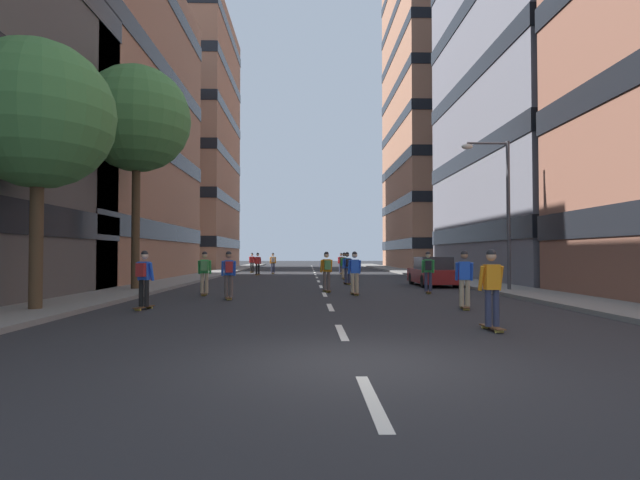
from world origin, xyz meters
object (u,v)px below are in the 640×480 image
at_px(skater_7, 204,270).
at_px(skater_3, 252,261).
at_px(parked_car_near, 433,273).
at_px(skater_9, 428,270).
at_px(streetlamp_right, 500,198).
at_px(skater_2, 144,276).
at_px(skater_4, 341,262).
at_px(skater_1, 347,266).
at_px(street_tree_near, 38,115).
at_px(skater_6, 344,264).
at_px(skater_10, 273,262).
at_px(skater_0, 229,272).
at_px(skater_13, 327,269).
at_px(skater_12, 464,277).
at_px(street_tree_mid, 137,120).
at_px(skater_8, 492,285).
at_px(skater_5, 258,263).
at_px(skater_11, 355,271).

bearing_deg(skater_7, skater_3, 91.78).
distance_m(parked_car_near, skater_7, 12.20).
bearing_deg(skater_9, streetlamp_right, 9.54).
height_order(streetlamp_right, skater_2, streetlamp_right).
relative_size(skater_2, skater_4, 1.00).
distance_m(skater_1, skater_4, 14.53).
relative_size(street_tree_near, skater_6, 4.27).
bearing_deg(skater_10, skater_1, -71.25).
bearing_deg(skater_2, skater_0, 58.55).
height_order(parked_car_near, skater_1, skater_1).
height_order(streetlamp_right, skater_0, streetlamp_right).
height_order(skater_4, skater_13, same).
bearing_deg(streetlamp_right, skater_13, 177.69).
height_order(skater_3, skater_12, same).
height_order(street_tree_mid, skater_12, street_tree_mid).
xyz_separation_m(skater_6, skater_12, (2.27, -18.29, 0.00)).
relative_size(skater_8, skater_9, 1.00).
bearing_deg(street_tree_mid, skater_3, 83.17).
relative_size(streetlamp_right, skater_1, 3.65).
relative_size(skater_7, skater_8, 1.00).
xyz_separation_m(skater_7, skater_9, (9.28, 0.75, 0.00)).
bearing_deg(skater_9, parked_car_near, 73.78).
relative_size(skater_4, skater_5, 1.00).
bearing_deg(skater_9, skater_11, -167.32).
xyz_separation_m(parked_car_near, skater_12, (-1.84, -11.10, 0.29)).
bearing_deg(skater_8, skater_13, 105.83).
xyz_separation_m(skater_0, skater_8, (6.91, -7.68, -0.03)).
bearing_deg(skater_4, street_tree_near, -110.84).
xyz_separation_m(street_tree_mid, skater_3, (2.72, 22.75, -6.69)).
relative_size(street_tree_mid, skater_11, 5.61).
bearing_deg(skater_3, street_tree_near, -95.03).
distance_m(skater_6, skater_9, 12.50).
distance_m(skater_4, skater_9, 20.95).
bearing_deg(parked_car_near, skater_5, 127.05).
height_order(street_tree_mid, skater_13, street_tree_mid).
xyz_separation_m(skater_6, skater_8, (1.54, -22.49, 0.00)).
relative_size(skater_4, skater_6, 1.00).
xyz_separation_m(street_tree_near, skater_10, (4.80, 28.07, -4.60)).
height_order(skater_1, skater_9, same).
relative_size(skater_7, skater_12, 1.00).
distance_m(skater_9, skater_10, 22.70).
distance_m(skater_5, skater_11, 20.49).
xyz_separation_m(skater_2, skater_12, (9.67, -0.15, -0.03)).
xyz_separation_m(street_tree_near, skater_3, (2.72, 30.97, -4.60)).
distance_m(skater_0, skater_6, 15.75).
bearing_deg(skater_8, skater_9, 83.82).
bearing_deg(skater_12, skater_11, 117.72).
distance_m(skater_10, skater_12, 28.37).
height_order(skater_6, skater_12, same).
xyz_separation_m(parked_car_near, skater_13, (-5.73, -4.16, 0.32)).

